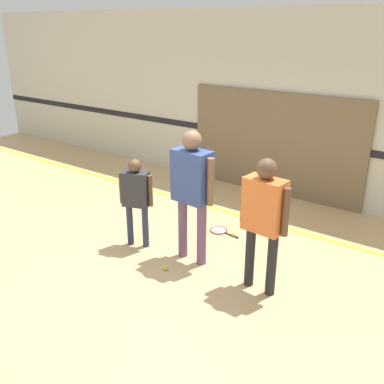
{
  "coord_description": "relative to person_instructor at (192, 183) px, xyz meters",
  "views": [
    {
      "loc": [
        3.14,
        -3.82,
        2.92
      ],
      "look_at": [
        0.24,
        0.23,
        0.96
      ],
      "focal_mm": 40.0,
      "sensor_mm": 36.0,
      "label": 1
    }
  ],
  "objects": [
    {
      "name": "tennis_ball_near_instructor",
      "position": [
        -0.12,
        -0.43,
        -1.05
      ],
      "size": [
        0.07,
        0.07,
        0.07
      ],
      "primitive_type": "sphere",
      "color": "#CCE038",
      "rests_on": "ground_plane"
    },
    {
      "name": "wall_panel",
      "position": [
        -0.23,
        2.83,
        -0.16
      ],
      "size": [
        3.29,
        0.05,
        1.85
      ],
      "color": "#756047",
      "rests_on": "ground_plane"
    },
    {
      "name": "ground_plane",
      "position": [
        -0.24,
        -0.23,
        -1.08
      ],
      "size": [
        16.0,
        16.0,
        0.0
      ],
      "primitive_type": "plane",
      "color": "tan"
    },
    {
      "name": "person_instructor",
      "position": [
        0.0,
        0.0,
        0.0
      ],
      "size": [
        0.66,
        0.3,
        1.75
      ],
      "rotation": [
        0.0,
        0.0,
        -0.07
      ],
      "color": "#6B4C70",
      "rests_on": "ground_plane"
    },
    {
      "name": "person_student_right",
      "position": [
        1.04,
        -0.1,
        -0.09
      ],
      "size": [
        0.61,
        0.29,
        1.61
      ],
      "rotation": [
        0.0,
        0.0,
        3.05
      ],
      "color": "#232328",
      "rests_on": "ground_plane"
    },
    {
      "name": "person_student_left",
      "position": [
        -0.85,
        -0.12,
        -0.3
      ],
      "size": [
        0.46,
        0.31,
        1.27
      ],
      "rotation": [
        0.0,
        0.0,
        0.35
      ],
      "color": "#2D334C",
      "rests_on": "ground_plane"
    },
    {
      "name": "tennis_ball_by_spare_racket",
      "position": [
        0.12,
        0.89,
        -1.05
      ],
      "size": [
        0.07,
        0.07,
        0.07
      ],
      "primitive_type": "sphere",
      "color": "#CCE038",
      "rests_on": "ground_plane"
    },
    {
      "name": "floor_stripe",
      "position": [
        -0.24,
        1.58,
        -1.08
      ],
      "size": [
        14.4,
        0.1,
        0.01
      ],
      "color": "yellow",
      "rests_on": "ground_plane"
    },
    {
      "name": "racket_spare_on_floor",
      "position": [
        -0.13,
        0.91,
        -1.07
      ],
      "size": [
        0.52,
        0.29,
        0.03
      ],
      "rotation": [
        0.0,
        0.0,
        6.17
      ],
      "color": "red",
      "rests_on": "ground_plane"
    },
    {
      "name": "wall_back",
      "position": [
        -0.24,
        2.89,
        0.51
      ],
      "size": [
        16.0,
        0.07,
        3.2
      ],
      "color": "beige",
      "rests_on": "ground_plane"
    }
  ]
}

